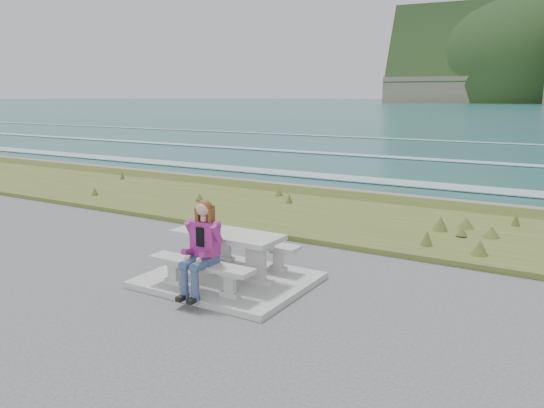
% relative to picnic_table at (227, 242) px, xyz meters
% --- Properties ---
extents(concrete_slab, '(2.60, 2.10, 0.10)m').
position_rel_picnic_table_xyz_m(concrete_slab, '(-0.00, 0.00, -0.63)').
color(concrete_slab, gray).
rests_on(concrete_slab, ground).
extents(picnic_table, '(1.80, 0.75, 0.75)m').
position_rel_picnic_table_xyz_m(picnic_table, '(0.00, 0.00, 0.00)').
color(picnic_table, gray).
rests_on(picnic_table, concrete_slab).
extents(bench_landward, '(1.80, 0.35, 0.45)m').
position_rel_picnic_table_xyz_m(bench_landward, '(0.00, -0.70, -0.23)').
color(bench_landward, gray).
rests_on(bench_landward, concrete_slab).
extents(bench_seaward, '(1.80, 0.35, 0.45)m').
position_rel_picnic_table_xyz_m(bench_seaward, '(0.00, 0.70, -0.23)').
color(bench_seaward, gray).
rests_on(bench_seaward, concrete_slab).
extents(grass_verge, '(160.00, 4.50, 0.22)m').
position_rel_picnic_table_xyz_m(grass_verge, '(-0.00, 5.00, -0.68)').
color(grass_verge, '#37501E').
rests_on(grass_verge, ground).
extents(shore_drop, '(160.00, 0.80, 2.20)m').
position_rel_picnic_table_xyz_m(shore_drop, '(-0.00, 7.90, -0.68)').
color(shore_drop, '#716655').
rests_on(shore_drop, ground).
extents(ocean, '(1600.00, 1600.00, 0.09)m').
position_rel_picnic_table_xyz_m(ocean, '(-0.00, 25.09, -2.42)').
color(ocean, '#1D5254').
rests_on(ocean, ground).
extents(seated_woman, '(0.41, 0.71, 1.41)m').
position_rel_picnic_table_xyz_m(seated_woman, '(0.09, -0.83, -0.06)').
color(seated_woman, navy).
rests_on(seated_woman, concrete_slab).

